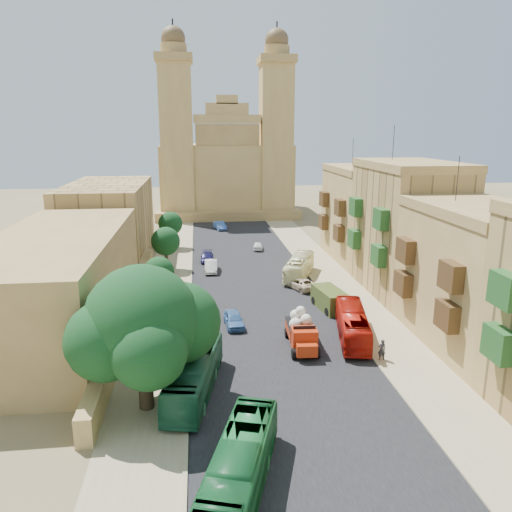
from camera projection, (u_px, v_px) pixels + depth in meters
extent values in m
plane|color=brown|center=(309.00, 434.00, 28.54)|extent=(260.00, 260.00, 0.00)
cube|color=black|center=(252.00, 281.00, 57.42)|extent=(14.00, 140.00, 0.01)
cube|color=tan|center=(332.00, 278.00, 58.50)|extent=(5.00, 140.00, 0.01)
cube|color=tan|center=(168.00, 284.00, 56.34)|extent=(5.00, 140.00, 0.01)
cube|color=tan|center=(311.00, 279.00, 58.21)|extent=(0.25, 140.00, 0.12)
cube|color=tan|center=(191.00, 283.00, 56.61)|extent=(0.25, 140.00, 0.12)
cube|color=#215422|center=(498.00, 344.00, 29.62)|extent=(0.90, 2.20, 2.00)
cube|color=#215422|center=(505.00, 290.00, 28.80)|extent=(0.90, 2.20, 2.00)
cube|color=#A8864C|center=(478.00, 281.00, 39.67)|extent=(8.00, 14.00, 10.50)
cube|color=olive|center=(486.00, 211.00, 38.28)|extent=(8.20, 14.00, 0.80)
cylinder|color=black|center=(458.00, 178.00, 40.32)|extent=(0.06, 0.06, 3.60)
cube|color=#472F17|center=(447.00, 316.00, 35.69)|extent=(0.90, 2.20, 2.00)
cube|color=#472F17|center=(403.00, 283.00, 43.24)|extent=(0.90, 2.20, 2.00)
cube|color=#472F17|center=(451.00, 276.00, 34.97)|extent=(0.90, 2.20, 2.00)
cube|color=#472F17|center=(406.00, 250.00, 42.52)|extent=(0.90, 2.20, 2.00)
cube|color=tan|center=(407.00, 231.00, 52.84)|extent=(8.00, 14.00, 13.00)
cube|color=olive|center=(412.00, 165.00, 51.14)|extent=(8.20, 14.00, 0.80)
cylinder|color=black|center=(393.00, 143.00, 53.19)|extent=(0.06, 0.06, 3.60)
cube|color=#215422|center=(379.00, 256.00, 48.94)|extent=(0.90, 2.20, 2.00)
cube|color=#215422|center=(354.00, 239.00, 56.49)|extent=(0.90, 2.20, 2.00)
cube|color=#215422|center=(381.00, 219.00, 48.05)|extent=(0.90, 2.20, 2.00)
cube|color=#215422|center=(356.00, 207.00, 55.59)|extent=(0.90, 2.20, 2.00)
cube|color=#A8864C|center=(364.00, 216.00, 66.50)|extent=(8.00, 14.00, 11.50)
cube|color=olive|center=(366.00, 170.00, 64.99)|extent=(8.20, 14.00, 0.80)
cylinder|color=black|center=(353.00, 151.00, 67.03)|extent=(0.06, 0.06, 3.60)
cube|color=#472F17|center=(339.00, 233.00, 62.56)|extent=(0.90, 2.20, 2.00)
cube|color=#472F17|center=(323.00, 222.00, 70.10)|extent=(0.90, 2.20, 2.00)
cube|color=#472F17|center=(340.00, 207.00, 61.77)|extent=(0.90, 2.20, 2.00)
cube|color=#472F17|center=(324.00, 199.00, 69.32)|extent=(0.90, 2.20, 2.00)
cube|color=#A8864C|center=(130.00, 308.00, 46.15)|extent=(1.00, 40.00, 1.80)
cube|color=olive|center=(59.00, 282.00, 42.79)|extent=(10.00, 28.00, 8.40)
cube|color=tan|center=(109.00, 220.00, 67.63)|extent=(10.00, 22.00, 10.00)
cube|color=#A8864C|center=(225.00, 179.00, 104.81)|extent=(26.00, 20.00, 14.00)
cube|color=olive|center=(229.00, 215.00, 96.19)|extent=(28.00, 4.00, 1.80)
cube|color=olive|center=(228.00, 167.00, 95.60)|extent=(12.00, 2.00, 16.00)
cube|color=#A8864C|center=(227.00, 119.00, 93.41)|extent=(12.60, 2.40, 1.60)
cube|color=#A8864C|center=(227.00, 110.00, 93.00)|extent=(8.00, 2.00, 2.40)
cube|color=#A8864C|center=(227.00, 100.00, 92.56)|extent=(4.00, 2.00, 1.60)
cube|color=#A8864C|center=(177.00, 143.00, 94.66)|extent=(6.00, 6.00, 29.00)
cube|color=olive|center=(174.00, 58.00, 90.96)|extent=(6.80, 6.80, 1.40)
cylinder|color=olive|center=(173.00, 49.00, 90.57)|extent=(4.80, 4.80, 1.80)
sphere|color=brown|center=(173.00, 38.00, 90.13)|extent=(4.40, 4.40, 4.40)
cylinder|color=black|center=(173.00, 24.00, 89.54)|extent=(0.28, 0.28, 1.80)
cube|color=#A8864C|center=(276.00, 143.00, 96.83)|extent=(6.00, 6.00, 29.00)
cube|color=olive|center=(277.00, 60.00, 93.12)|extent=(6.80, 6.80, 1.40)
cylinder|color=olive|center=(277.00, 51.00, 92.73)|extent=(4.80, 4.80, 1.80)
sphere|color=brown|center=(277.00, 40.00, 92.29)|extent=(4.40, 4.40, 4.40)
cylinder|color=black|center=(277.00, 26.00, 91.70)|extent=(0.28, 0.28, 1.80)
cylinder|color=#332819|center=(146.00, 382.00, 30.88)|extent=(0.92, 0.92, 3.50)
sphere|color=black|center=(142.00, 322.00, 29.91)|extent=(7.00, 7.00, 7.00)
sphere|color=black|center=(180.00, 322.00, 31.36)|extent=(5.16, 5.16, 5.16)
sphere|color=black|center=(106.00, 341.00, 29.06)|extent=(4.79, 4.79, 4.79)
sphere|color=black|center=(149.00, 352.00, 28.07)|extent=(4.42, 4.42, 4.42)
sphere|color=black|center=(128.00, 300.00, 31.57)|extent=(4.06, 4.06, 4.06)
cylinder|color=#332819|center=(149.00, 340.00, 38.68)|extent=(0.44, 0.44, 2.23)
sphere|color=black|center=(148.00, 312.00, 38.13)|extent=(3.25, 3.25, 3.25)
cylinder|color=#332819|center=(160.00, 292.00, 50.25)|extent=(0.44, 0.44, 2.10)
sphere|color=black|center=(159.00, 272.00, 49.73)|extent=(3.06, 3.06, 3.06)
cylinder|color=#332819|center=(167.00, 260.00, 61.76)|extent=(0.44, 0.44, 2.42)
sphere|color=black|center=(166.00, 241.00, 61.16)|extent=(3.53, 3.53, 3.53)
cylinder|color=#332819|center=(171.00, 240.00, 73.32)|extent=(0.44, 0.44, 2.41)
sphere|color=black|center=(170.00, 224.00, 72.72)|extent=(3.51, 3.51, 3.51)
cube|color=#B52C0D|center=(300.00, 329.00, 40.61)|extent=(2.18, 3.40, 0.83)
cube|color=black|center=(300.00, 324.00, 40.49)|extent=(2.23, 3.45, 0.11)
cube|color=#B52C0D|center=(304.00, 339.00, 38.54)|extent=(2.00, 1.65, 1.65)
cube|color=#B52C0D|center=(306.00, 349.00, 37.57)|extent=(1.61, 1.18, 0.92)
cube|color=black|center=(304.00, 331.00, 38.38)|extent=(1.75, 0.18, 0.83)
cylinder|color=black|center=(294.00, 354.00, 37.88)|extent=(0.36, 0.84, 0.83)
cylinder|color=black|center=(318.00, 353.00, 38.01)|extent=(0.36, 0.84, 0.83)
cylinder|color=black|center=(287.00, 333.00, 41.79)|extent=(0.36, 0.84, 0.83)
cylinder|color=black|center=(309.00, 332.00, 41.91)|extent=(0.36, 0.84, 0.83)
sphere|color=beige|center=(296.00, 324.00, 39.87)|extent=(1.01, 1.01, 1.01)
sphere|color=beige|center=(306.00, 322.00, 40.20)|extent=(1.01, 1.01, 1.01)
sphere|color=beige|center=(299.00, 319.00, 40.97)|extent=(1.01, 1.01, 1.01)
sphere|color=beige|center=(296.00, 315.00, 40.38)|extent=(0.92, 0.92, 0.92)
sphere|color=beige|center=(306.00, 320.00, 39.55)|extent=(0.92, 0.92, 0.92)
sphere|color=beige|center=(301.00, 311.00, 40.12)|extent=(0.83, 0.83, 0.83)
cube|color=#414F1D|center=(330.00, 299.00, 48.29)|extent=(2.80, 5.04, 1.97)
cylinder|color=black|center=(328.00, 312.00, 46.65)|extent=(0.43, 0.83, 0.79)
cylinder|color=black|center=(346.00, 310.00, 47.14)|extent=(0.43, 0.83, 0.79)
cylinder|color=black|center=(314.00, 300.00, 49.74)|extent=(0.43, 0.83, 0.79)
cylinder|color=black|center=(331.00, 299.00, 50.23)|extent=(0.43, 0.83, 0.79)
imported|color=#196530|center=(240.00, 468.00, 23.63)|extent=(5.03, 9.87, 2.68)
imported|color=#1F5C3B|center=(194.00, 374.00, 32.68)|extent=(4.16, 9.97, 2.71)
imported|color=#AE130A|center=(352.00, 324.00, 41.33)|extent=(3.92, 9.33, 2.53)
imported|color=#F6F1B5|center=(299.00, 267.00, 58.68)|extent=(5.35, 9.17, 2.52)
imported|color=teal|center=(234.00, 319.00, 44.08)|extent=(1.85, 3.96, 1.31)
imported|color=silver|center=(211.00, 266.00, 61.15)|extent=(1.61, 4.31, 1.41)
imported|color=beige|center=(301.00, 283.00, 54.53)|extent=(3.58, 4.85, 1.22)
imported|color=#171747|center=(207.00, 257.00, 65.93)|extent=(1.81, 4.13, 1.18)
imported|color=white|center=(258.00, 246.00, 72.45)|extent=(1.73, 3.49, 1.14)
imported|color=#4067BB|center=(220.00, 225.00, 87.19)|extent=(2.38, 4.45, 1.39)
imported|color=#2B292E|center=(382.00, 350.00, 37.58)|extent=(0.60, 0.39, 1.64)
imported|color=#312F36|center=(359.00, 324.00, 42.66)|extent=(0.37, 0.88, 1.49)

